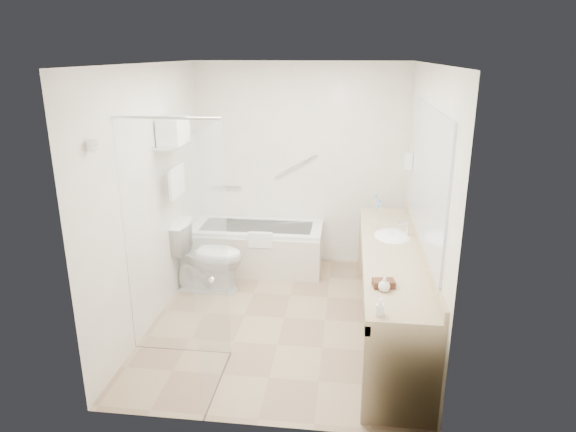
# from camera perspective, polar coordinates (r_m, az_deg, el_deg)

# --- Properties ---
(floor) EXTENTS (3.20, 3.20, 0.00)m
(floor) POSITION_cam_1_polar(r_m,az_deg,el_deg) (5.36, -0.39, -11.23)
(floor) COLOR #9B8260
(floor) RESTS_ON ground
(ceiling) EXTENTS (2.60, 3.20, 0.10)m
(ceiling) POSITION_cam_1_polar(r_m,az_deg,el_deg) (4.68, -0.46, 16.59)
(ceiling) COLOR white
(ceiling) RESTS_ON wall_back
(wall_back) EXTENTS (2.60, 0.10, 2.50)m
(wall_back) POSITION_cam_1_polar(r_m,az_deg,el_deg) (6.42, 1.41, 5.66)
(wall_back) COLOR silver
(wall_back) RESTS_ON ground
(wall_front) EXTENTS (2.60, 0.10, 2.50)m
(wall_front) POSITION_cam_1_polar(r_m,az_deg,el_deg) (3.38, -3.90, -5.74)
(wall_front) COLOR silver
(wall_front) RESTS_ON ground
(wall_left) EXTENTS (0.10, 3.20, 2.50)m
(wall_left) POSITION_cam_1_polar(r_m,az_deg,el_deg) (5.20, -14.80, 2.15)
(wall_left) COLOR silver
(wall_left) RESTS_ON ground
(wall_right) EXTENTS (0.10, 3.20, 2.50)m
(wall_right) POSITION_cam_1_polar(r_m,az_deg,el_deg) (4.89, 14.88, 1.16)
(wall_right) COLOR silver
(wall_right) RESTS_ON ground
(bathtub) EXTENTS (1.60, 0.73, 0.59)m
(bathtub) POSITION_cam_1_polar(r_m,az_deg,el_deg) (6.42, -3.42, -3.45)
(bathtub) COLOR white
(bathtub) RESTS_ON floor
(grab_bar_short) EXTENTS (0.40, 0.03, 0.03)m
(grab_bar_short) POSITION_cam_1_polar(r_m,az_deg,el_deg) (6.60, -6.89, 3.21)
(grab_bar_short) COLOR silver
(grab_bar_short) RESTS_ON wall_back
(grab_bar_long) EXTENTS (0.53, 0.03, 0.33)m
(grab_bar_long) POSITION_cam_1_polar(r_m,az_deg,el_deg) (6.38, 0.92, 5.59)
(grab_bar_long) COLOR silver
(grab_bar_long) RESTS_ON wall_back
(shower_enclosure) EXTENTS (0.96, 0.91, 2.11)m
(shower_enclosure) POSITION_cam_1_polar(r_m,az_deg,el_deg) (4.21, -10.63, -3.90)
(shower_enclosure) COLOR silver
(shower_enclosure) RESTS_ON floor
(towel_shelf) EXTENTS (0.24, 0.55, 0.81)m
(towel_shelf) POSITION_cam_1_polar(r_m,az_deg,el_deg) (5.37, -12.57, 8.31)
(towel_shelf) COLOR silver
(towel_shelf) RESTS_ON wall_left
(vanity_counter) EXTENTS (0.55, 2.70, 0.95)m
(vanity_counter) POSITION_cam_1_polar(r_m,az_deg,el_deg) (4.92, 11.34, -6.03)
(vanity_counter) COLOR tan
(vanity_counter) RESTS_ON floor
(sink) EXTENTS (0.40, 0.52, 0.14)m
(sink) POSITION_cam_1_polar(r_m,az_deg,el_deg) (5.23, 11.50, -2.47)
(sink) COLOR white
(sink) RESTS_ON vanity_counter
(faucet) EXTENTS (0.03, 0.03, 0.14)m
(faucet) POSITION_cam_1_polar(r_m,az_deg,el_deg) (5.21, 13.16, -1.39)
(faucet) COLOR silver
(faucet) RESTS_ON vanity_counter
(mirror) EXTENTS (0.02, 2.00, 1.20)m
(mirror) POSITION_cam_1_polar(r_m,az_deg,el_deg) (4.67, 15.28, 4.17)
(mirror) COLOR #ADB1BA
(mirror) RESTS_ON wall_right
(hairdryer_unit) EXTENTS (0.08, 0.10, 0.18)m
(hairdryer_unit) POSITION_cam_1_polar(r_m,az_deg,el_deg) (5.85, 13.24, 5.99)
(hairdryer_unit) COLOR silver
(hairdryer_unit) RESTS_ON wall_right
(toilet) EXTENTS (0.82, 0.47, 0.80)m
(toilet) POSITION_cam_1_polar(r_m,az_deg,el_deg) (5.87, -8.96, -4.46)
(toilet) COLOR white
(toilet) RESTS_ON floor
(amenity_basket) EXTENTS (0.18, 0.14, 0.06)m
(amenity_basket) POSITION_cam_1_polar(r_m,az_deg,el_deg) (4.10, 10.57, -7.37)
(amenity_basket) COLOR #4F2B1C
(amenity_basket) RESTS_ON vanity_counter
(soap_bottle_a) EXTENTS (0.06, 0.13, 0.06)m
(soap_bottle_a) POSITION_cam_1_polar(r_m,az_deg,el_deg) (3.68, 10.15, -10.37)
(soap_bottle_a) COLOR silver
(soap_bottle_a) RESTS_ON vanity_counter
(soap_bottle_b) EXTENTS (0.10, 0.13, 0.09)m
(soap_bottle_b) POSITION_cam_1_polar(r_m,az_deg,el_deg) (4.02, 10.64, -7.61)
(soap_bottle_b) COLOR silver
(soap_bottle_b) RESTS_ON vanity_counter
(water_bottle_left) EXTENTS (0.05, 0.05, 0.17)m
(water_bottle_left) POSITION_cam_1_polar(r_m,az_deg,el_deg) (5.65, 9.93, 0.34)
(water_bottle_left) COLOR silver
(water_bottle_left) RESTS_ON vanity_counter
(water_bottle_mid) EXTENTS (0.06, 0.06, 0.18)m
(water_bottle_mid) POSITION_cam_1_polar(r_m,az_deg,el_deg) (5.99, 9.69, 1.38)
(water_bottle_mid) COLOR silver
(water_bottle_mid) RESTS_ON vanity_counter
(water_bottle_right) EXTENTS (0.06, 0.06, 0.20)m
(water_bottle_right) POSITION_cam_1_polar(r_m,az_deg,el_deg) (5.75, 10.11, 0.75)
(water_bottle_right) COLOR silver
(water_bottle_right) RESTS_ON vanity_counter
(drinking_glass_near) EXTENTS (0.08, 0.08, 0.08)m
(drinking_glass_near) POSITION_cam_1_polar(r_m,az_deg,el_deg) (5.14, 11.28, -1.98)
(drinking_glass_near) COLOR silver
(drinking_glass_near) RESTS_ON vanity_counter
(drinking_glass_far) EXTENTS (0.09, 0.09, 0.08)m
(drinking_glass_far) POSITION_cam_1_polar(r_m,az_deg,el_deg) (5.41, 9.63, -0.87)
(drinking_glass_far) COLOR silver
(drinking_glass_far) RESTS_ON vanity_counter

